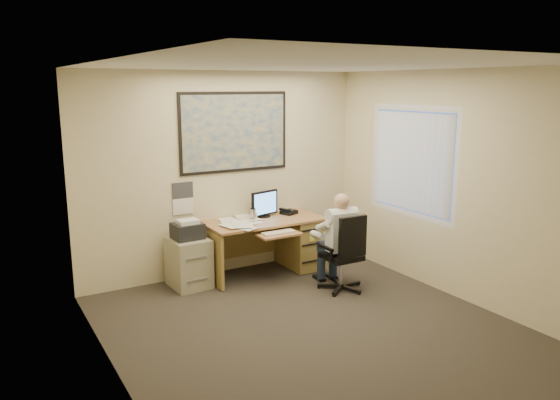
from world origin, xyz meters
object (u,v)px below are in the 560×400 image
person (340,242)px  desk (285,238)px  filing_cabinet (189,258)px  office_chair (344,268)px

person → desk: bearing=107.3°
desk → person: bearing=-78.2°
filing_cabinet → person: 1.92m
office_chair → desk: bearing=101.1°
office_chair → person: person is taller
filing_cabinet → person: bearing=-35.5°
desk → office_chair: bearing=-79.0°
desk → filing_cabinet: bearing=178.7°
desk → filing_cabinet: desk is taller
filing_cabinet → office_chair: 1.95m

